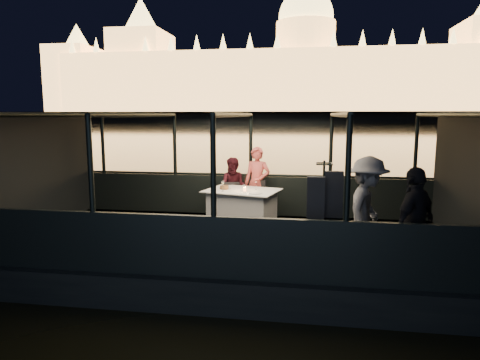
% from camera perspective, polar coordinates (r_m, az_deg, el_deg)
% --- Properties ---
extents(river_water, '(500.00, 500.00, 0.00)m').
position_cam_1_polar(river_water, '(87.74, 8.03, 6.75)').
color(river_water, black).
rests_on(river_water, ground).
extents(boat_hull, '(8.60, 4.40, 1.00)m').
position_cam_1_polar(boat_hull, '(8.27, -0.43, -11.10)').
color(boat_hull, black).
rests_on(boat_hull, river_water).
extents(boat_deck, '(8.00, 4.00, 0.04)m').
position_cam_1_polar(boat_deck, '(8.12, -0.44, -7.91)').
color(boat_deck, black).
rests_on(boat_deck, boat_hull).
extents(gunwale_port, '(8.00, 0.08, 0.90)m').
position_cam_1_polar(gunwale_port, '(9.94, 1.41, -2.05)').
color(gunwale_port, black).
rests_on(gunwale_port, boat_deck).
extents(gunwale_starboard, '(8.00, 0.08, 0.90)m').
position_cam_1_polar(gunwale_starboard, '(6.11, -3.49, -8.96)').
color(gunwale_starboard, black).
rests_on(gunwale_starboard, boat_deck).
extents(cabin_glass_port, '(8.00, 0.02, 1.40)m').
position_cam_1_polar(cabin_glass_port, '(9.79, 1.44, 4.58)').
color(cabin_glass_port, '#99B2B2').
rests_on(cabin_glass_port, gunwale_port).
extents(cabin_glass_starboard, '(8.00, 0.02, 1.40)m').
position_cam_1_polar(cabin_glass_starboard, '(5.86, -3.59, 1.82)').
color(cabin_glass_starboard, '#99B2B2').
rests_on(cabin_glass_starboard, gunwale_starboard).
extents(cabin_roof_glass, '(8.00, 4.00, 0.02)m').
position_cam_1_polar(cabin_roof_glass, '(7.78, -0.46, 8.69)').
color(cabin_roof_glass, '#99B2B2').
rests_on(cabin_roof_glass, boat_deck).
extents(end_wall_fore, '(0.02, 4.00, 2.30)m').
position_cam_1_polar(end_wall_fore, '(9.38, -25.35, 0.80)').
color(end_wall_fore, black).
rests_on(end_wall_fore, boat_deck).
extents(end_wall_aft, '(0.02, 4.00, 2.30)m').
position_cam_1_polar(end_wall_aft, '(8.24, 28.18, -0.37)').
color(end_wall_aft, black).
rests_on(end_wall_aft, boat_deck).
extents(canopy_ribs, '(8.00, 4.00, 2.30)m').
position_cam_1_polar(canopy_ribs, '(7.87, -0.45, 0.29)').
color(canopy_ribs, black).
rests_on(canopy_ribs, boat_deck).
extents(embankment, '(400.00, 140.00, 6.00)m').
position_cam_1_polar(embankment, '(217.69, 8.55, 8.10)').
color(embankment, '#423D33').
rests_on(embankment, ground).
extents(parliament_building, '(220.00, 32.00, 60.00)m').
position_cam_1_polar(parliament_building, '(184.56, 8.68, 16.73)').
color(parliament_building, '#F2D18C').
rests_on(parliament_building, embankment).
extents(dining_table_central, '(1.66, 1.38, 0.77)m').
position_cam_1_polar(dining_table_central, '(8.89, 0.29, -3.75)').
color(dining_table_central, silver).
rests_on(dining_table_central, boat_deck).
extents(chair_port_left, '(0.48, 0.48, 0.81)m').
position_cam_1_polar(chair_port_left, '(9.36, -1.36, -2.71)').
color(chair_port_left, black).
rests_on(chair_port_left, boat_deck).
extents(chair_port_right, '(0.53, 0.53, 0.87)m').
position_cam_1_polar(chair_port_right, '(9.34, 2.20, -2.75)').
color(chair_port_right, black).
rests_on(chair_port_right, boat_deck).
extents(coat_stand, '(0.50, 0.41, 1.65)m').
position_cam_1_polar(coat_stand, '(6.41, 10.99, -4.08)').
color(coat_stand, black).
rests_on(coat_stand, boat_deck).
extents(person_woman_coral, '(0.64, 0.48, 1.61)m').
position_cam_1_polar(person_woman_coral, '(9.49, 2.30, -0.72)').
color(person_woman_coral, '#CE524B').
rests_on(person_woman_coral, boat_deck).
extents(person_man_maroon, '(0.65, 0.51, 1.36)m').
position_cam_1_polar(person_man_maroon, '(9.56, -0.77, -0.64)').
color(person_man_maroon, '#3B1018').
rests_on(person_man_maroon, boat_deck).
extents(passenger_stripe, '(0.93, 1.23, 1.68)m').
position_cam_1_polar(passenger_stripe, '(6.88, 16.57, -3.84)').
color(passenger_stripe, silver).
rests_on(passenger_stripe, boat_deck).
extents(passenger_dark, '(0.91, 0.98, 1.61)m').
position_cam_1_polar(passenger_dark, '(6.41, 22.26, -5.03)').
color(passenger_dark, black).
rests_on(passenger_dark, boat_deck).
extents(wine_bottle, '(0.07, 0.07, 0.27)m').
position_cam_1_polar(wine_bottle, '(8.68, -3.63, -0.51)').
color(wine_bottle, '#163C16').
rests_on(wine_bottle, dining_table_central).
extents(bread_basket, '(0.23, 0.23, 0.07)m').
position_cam_1_polar(bread_basket, '(8.92, -2.10, -0.97)').
color(bread_basket, brown).
rests_on(bread_basket, dining_table_central).
extents(amber_candle, '(0.06, 0.06, 0.09)m').
position_cam_1_polar(amber_candle, '(8.67, 0.63, -1.24)').
color(amber_candle, orange).
rests_on(amber_candle, dining_table_central).
extents(plate_near, '(0.32, 0.32, 0.02)m').
position_cam_1_polar(plate_near, '(8.42, 2.06, -1.77)').
color(plate_near, silver).
rests_on(plate_near, dining_table_central).
extents(plate_far, '(0.33, 0.33, 0.02)m').
position_cam_1_polar(plate_far, '(9.00, -1.99, -1.08)').
color(plate_far, silver).
rests_on(plate_far, dining_table_central).
extents(wine_glass_white, '(0.08, 0.08, 0.21)m').
position_cam_1_polar(wine_glass_white, '(8.66, -2.31, -0.89)').
color(wine_glass_white, silver).
rests_on(wine_glass_white, dining_table_central).
extents(wine_glass_red, '(0.06, 0.06, 0.17)m').
position_cam_1_polar(wine_glass_red, '(8.84, 2.15, -0.70)').
color(wine_glass_red, white).
rests_on(wine_glass_red, dining_table_central).
extents(wine_glass_empty, '(0.06, 0.06, 0.17)m').
position_cam_1_polar(wine_glass_empty, '(8.46, 0.54, -1.11)').
color(wine_glass_empty, white).
rests_on(wine_glass_empty, dining_table_central).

